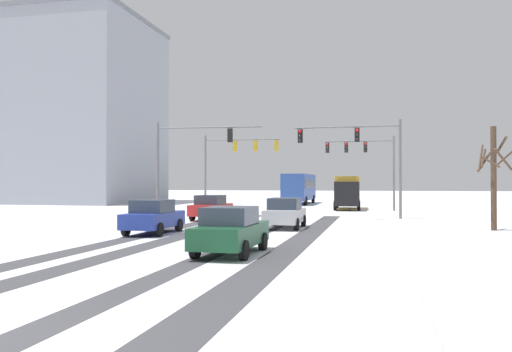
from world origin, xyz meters
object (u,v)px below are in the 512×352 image
at_px(traffic_signal_near_left, 187,152).
at_px(box_truck_delivery, 347,191).
at_px(bare_tree_sidewalk_mid, 494,174).
at_px(traffic_signal_far_left, 235,155).
at_px(car_silver_second, 285,213).
at_px(bus_oncoming, 299,187).
at_px(office_building_far_left_block, 44,113).
at_px(traffic_signal_near_right, 362,148).
at_px(car_blue_third, 153,217).
at_px(traffic_signal_far_right, 365,156).
at_px(car_dark_green_fourth, 231,230).
at_px(car_red_lead, 211,207).

height_order(traffic_signal_near_left, box_truck_delivery, traffic_signal_near_left).
bearing_deg(bare_tree_sidewalk_mid, traffic_signal_near_left, 167.26).
height_order(traffic_signal_far_left, bare_tree_sidewalk_mid, traffic_signal_far_left).
bearing_deg(car_silver_second, bus_oncoming, 96.85).
height_order(box_truck_delivery, office_building_far_left_block, office_building_far_left_block).
xyz_separation_m(traffic_signal_near_right, office_building_far_left_block, (-40.04, 23.15, 6.55)).
relative_size(traffic_signal_near_left, traffic_signal_near_right, 1.04).
height_order(traffic_signal_near_right, box_truck_delivery, traffic_signal_near_right).
height_order(car_blue_third, bus_oncoming, bus_oncoming).
xyz_separation_m(box_truck_delivery, bare_tree_sidewalk_mid, (8.42, -19.73, 1.27)).
bearing_deg(traffic_signal_near_right, traffic_signal_far_left, 142.82).
bearing_deg(car_blue_third, traffic_signal_far_right, 68.10).
bearing_deg(bus_oncoming, bare_tree_sidewalk_mid, -64.57).
relative_size(car_blue_third, box_truck_delivery, 0.55).
distance_m(traffic_signal_near_left, bare_tree_sidewalk_mid, 18.68).
xyz_separation_m(traffic_signal_near_right, bus_oncoming, (-7.64, 24.31, -2.69)).
relative_size(box_truck_delivery, office_building_far_left_block, 0.28).
distance_m(bus_oncoming, bare_tree_sidewalk_mid, 33.49).
relative_size(traffic_signal_far_right, traffic_signal_near_right, 0.94).
bearing_deg(car_silver_second, traffic_signal_far_left, 114.44).
bearing_deg(box_truck_delivery, car_dark_green_fourth, -94.12).
relative_size(traffic_signal_far_left, bus_oncoming, 0.60).
bearing_deg(bus_oncoming, traffic_signal_near_left, -98.22).
xyz_separation_m(car_blue_third, bare_tree_sidewalk_mid, (16.22, 5.55, 2.08)).
height_order(car_blue_third, car_dark_green_fourth, same).
bearing_deg(traffic_signal_far_left, traffic_signal_near_left, -93.31).
distance_m(traffic_signal_near_right, bus_oncoming, 25.62).
xyz_separation_m(traffic_signal_near_left, car_silver_second, (7.55, -5.30, -3.68)).
height_order(box_truck_delivery, bare_tree_sidewalk_mid, bare_tree_sidewalk_mid).
bearing_deg(car_red_lead, car_silver_second, -41.44).
distance_m(bus_oncoming, office_building_far_left_block, 33.71).
height_order(traffic_signal_far_left, traffic_signal_near_right, same).
bearing_deg(office_building_far_left_block, traffic_signal_near_right, -30.04).
distance_m(car_blue_third, bus_oncoming, 35.85).
bearing_deg(office_building_far_left_block, car_red_lead, -39.62).
bearing_deg(car_dark_green_fourth, car_red_lead, 110.33).
xyz_separation_m(traffic_signal_near_left, office_building_far_left_block, (-28.62, 24.97, 6.73)).
bearing_deg(car_dark_green_fourth, office_building_far_left_block, 131.62).
distance_m(traffic_signal_near_right, bare_tree_sidewalk_mid, 9.14).
height_order(traffic_signal_far_right, box_truck_delivery, traffic_signal_far_right).
bearing_deg(traffic_signal_far_right, car_red_lead, -124.56).
bearing_deg(car_blue_third, car_red_lead, 91.22).
distance_m(car_blue_third, office_building_far_left_block, 47.34).
distance_m(car_blue_third, bare_tree_sidewalk_mid, 17.27).
distance_m(traffic_signal_far_left, car_silver_second, 17.32).
bearing_deg(traffic_signal_near_left, car_blue_third, -78.68).
relative_size(car_dark_green_fourth, bare_tree_sidewalk_mid, 0.78).
xyz_separation_m(traffic_signal_far_right, box_truck_delivery, (-1.66, 1.77, -3.16)).
relative_size(car_silver_second, car_blue_third, 0.99).
distance_m(traffic_signal_far_right, traffic_signal_near_right, 12.04).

